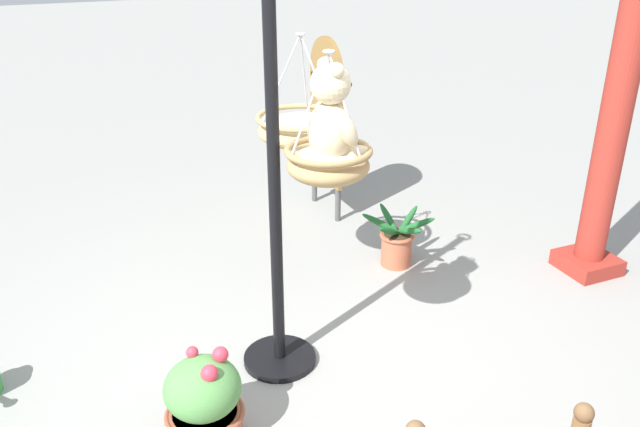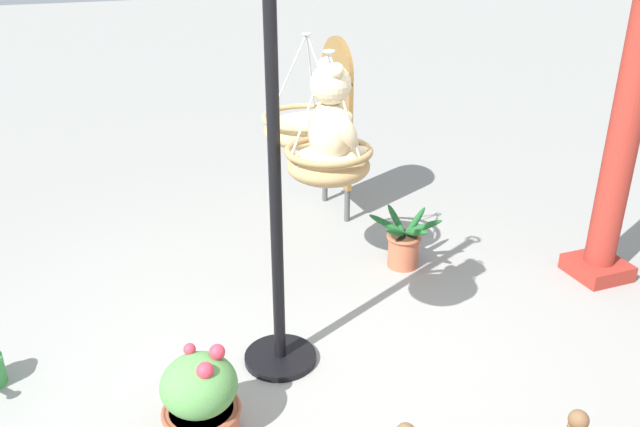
# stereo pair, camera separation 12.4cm
# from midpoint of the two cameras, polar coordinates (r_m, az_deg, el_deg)

# --- Properties ---
(ground_plane) EXTENTS (40.00, 40.00, 0.00)m
(ground_plane) POSITION_cam_midpoint_polar(r_m,az_deg,el_deg) (4.01, 0.48, -13.67)
(ground_plane) COLOR gray
(display_pole_central) EXTENTS (0.44, 0.44, 2.41)m
(display_pole_central) POSITION_cam_midpoint_polar(r_m,az_deg,el_deg) (3.70, -2.81, -3.49)
(display_pole_central) COLOR black
(display_pole_central) RESTS_ON ground
(hanging_basket_with_teddy) EXTENTS (0.47, 0.47, 0.69)m
(hanging_basket_with_teddy) POSITION_cam_midpoint_polar(r_m,az_deg,el_deg) (3.42, 1.78, 4.49)
(hanging_basket_with_teddy) COLOR tan
(teddy_bear) EXTENTS (0.37, 0.34, 0.53)m
(teddy_bear) POSITION_cam_midpoint_polar(r_m,az_deg,el_deg) (3.36, 2.22, 8.23)
(teddy_bear) COLOR beige
(hanging_basket_left_high) EXTENTS (0.61, 0.61, 0.74)m
(hanging_basket_left_high) POSITION_cam_midpoint_polar(r_m,az_deg,el_deg) (4.37, -0.29, 7.49)
(hanging_basket_left_high) COLOR tan
(greenhouse_pillar_left) EXTENTS (0.41, 0.41, 2.90)m
(greenhouse_pillar_left) POSITION_cam_midpoint_polar(r_m,az_deg,el_deg) (4.94, 26.34, 9.42)
(greenhouse_pillar_left) COLOR #9E2D23
(greenhouse_pillar_left) RESTS_ON ground
(potted_plant_flowering_red) EXTENTS (0.41, 0.41, 0.52)m
(potted_plant_flowering_red) POSITION_cam_midpoint_polar(r_m,az_deg,el_deg) (3.50, -9.39, -15.69)
(potted_plant_flowering_red) COLOR #AD563D
(potted_plant_flowering_red) RESTS_ON ground
(potted_plant_tall_leafy) EXTENTS (0.57, 0.51, 0.44)m
(potted_plant_tall_leafy) POSITION_cam_midpoint_polar(r_m,az_deg,el_deg) (5.06, 8.05, -2.65)
(potted_plant_tall_leafy) COLOR #BC6042
(potted_plant_tall_leafy) RESTS_ON ground
(display_sign_board) EXTENTS (0.58, 0.07, 1.58)m
(display_sign_board) POSITION_cam_midpoint_polar(r_m,az_deg,el_deg) (5.72, 2.09, 8.86)
(display_sign_board) COLOR olive
(display_sign_board) RESTS_ON ground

